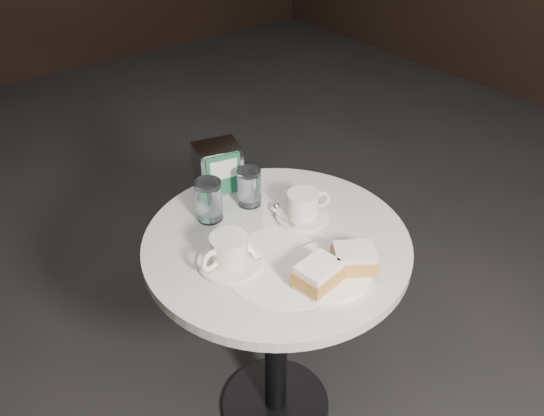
{
  "coord_description": "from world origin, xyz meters",
  "views": [
    {
      "loc": [
        -0.68,
        -0.84,
        1.61
      ],
      "look_at": [
        0.0,
        0.02,
        0.83
      ],
      "focal_mm": 35.0,
      "sensor_mm": 36.0,
      "label": 1
    }
  ],
  "objects": [
    {
      "name": "water_glass_right",
      "position": [
        0.04,
        0.17,
        0.8
      ],
      "size": [
        0.08,
        0.08,
        0.11
      ],
      "rotation": [
        0.0,
        0.0,
        -0.17
      ],
      "color": "white",
      "rests_on": "cafe_table"
    },
    {
      "name": "beignet_plate",
      "position": [
        0.01,
        -0.2,
        0.77
      ],
      "size": [
        0.24,
        0.24,
        0.07
      ],
      "rotation": [
        0.0,
        0.0,
        -0.17
      ],
      "color": "white",
      "rests_on": "cafe_table"
    },
    {
      "name": "cafe_table",
      "position": [
        0.0,
        0.0,
        0.55
      ],
      "size": [
        0.7,
        0.7,
        0.74
      ],
      "color": "black",
      "rests_on": "ground"
    },
    {
      "name": "coffee_cup_right",
      "position": [
        0.11,
        0.03,
        0.78
      ],
      "size": [
        0.19,
        0.19,
        0.08
      ],
      "rotation": [
        0.0,
        0.0,
        -0.31
      ],
      "color": "silver",
      "rests_on": "cafe_table"
    },
    {
      "name": "napkin_dispenser",
      "position": [
        0.01,
        0.28,
        0.82
      ],
      "size": [
        0.15,
        0.13,
        0.15
      ],
      "rotation": [
        0.0,
        0.0,
        -0.26
      ],
      "color": "silver",
      "rests_on": "cafe_table"
    },
    {
      "name": "ground",
      "position": [
        0.0,
        0.0,
        0.0
      ],
      "size": [
        7.0,
        7.0,
        0.0
      ],
      "primitive_type": "plane",
      "color": "black",
      "rests_on": "ground"
    },
    {
      "name": "coffee_cup_left",
      "position": [
        -0.15,
        -0.01,
        0.78
      ],
      "size": [
        0.18,
        0.18,
        0.08
      ],
      "rotation": [
        0.0,
        0.0,
        0.17
      ],
      "color": "silver",
      "rests_on": "cafe_table"
    },
    {
      "name": "water_glass_left",
      "position": [
        -0.09,
        0.18,
        0.8
      ],
      "size": [
        0.08,
        0.08,
        0.12
      ],
      "rotation": [
        0.0,
        0.0,
        0.17
      ],
      "color": "white",
      "rests_on": "cafe_table"
    },
    {
      "name": "sugar_spill",
      "position": [
        -0.05,
        -0.1,
        0.75
      ],
      "size": [
        0.35,
        0.35,
        0.0
      ],
      "primitive_type": "cylinder",
      "rotation": [
        0.0,
        0.0,
        -0.13
      ],
      "color": "white",
      "rests_on": "cafe_table"
    }
  ]
}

